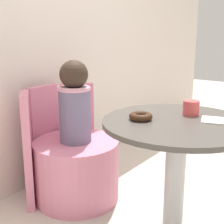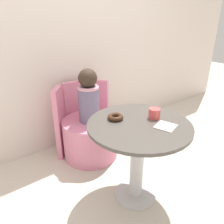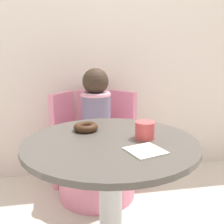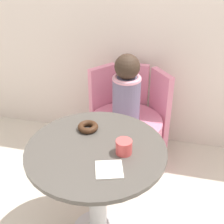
# 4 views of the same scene
# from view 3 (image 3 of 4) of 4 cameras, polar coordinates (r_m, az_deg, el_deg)

# --- Properties ---
(back_wall) EXTENTS (6.00, 0.06, 2.40)m
(back_wall) POSITION_cam_3_polar(r_m,az_deg,el_deg) (2.26, -5.39, 16.32)
(back_wall) COLOR silver
(back_wall) RESTS_ON ground_plane
(round_table) EXTENTS (0.77, 0.77, 0.69)m
(round_table) POSITION_cam_3_polar(r_m,az_deg,el_deg) (1.23, -0.32, -13.85)
(round_table) COLOR silver
(round_table) RESTS_ON ground_plane
(tub_chair) EXTENTS (0.58, 0.58, 0.42)m
(tub_chair) POSITION_cam_3_polar(r_m,az_deg,el_deg) (2.02, -3.33, -12.15)
(tub_chair) COLOR pink
(tub_chair) RESTS_ON ground_plane
(booth_backrest) EXTENTS (0.68, 0.25, 0.76)m
(booth_backrest) POSITION_cam_3_polar(r_m,az_deg,el_deg) (2.18, -4.15, -5.40)
(booth_backrest) COLOR pink
(booth_backrest) RESTS_ON ground_plane
(child_figure) EXTENTS (0.21, 0.21, 0.54)m
(child_figure) POSITION_cam_3_polar(r_m,az_deg,el_deg) (1.87, -3.53, 1.07)
(child_figure) COLOR slate
(child_figure) RESTS_ON tub_chair
(donut) EXTENTS (0.12, 0.12, 0.04)m
(donut) POSITION_cam_3_polar(r_m,az_deg,el_deg) (1.30, -5.71, -3.29)
(donut) COLOR #3D2314
(donut) RESTS_ON round_table
(cup) EXTENTS (0.09, 0.09, 0.08)m
(cup) POSITION_cam_3_polar(r_m,az_deg,el_deg) (1.18, 7.14, -3.96)
(cup) COLOR #DB4C4C
(cup) RESTS_ON round_table
(paper_napkin) EXTENTS (0.17, 0.17, 0.01)m
(paper_napkin) POSITION_cam_3_polar(r_m,az_deg,el_deg) (1.05, 7.28, -8.36)
(paper_napkin) COLOR silver
(paper_napkin) RESTS_ON round_table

